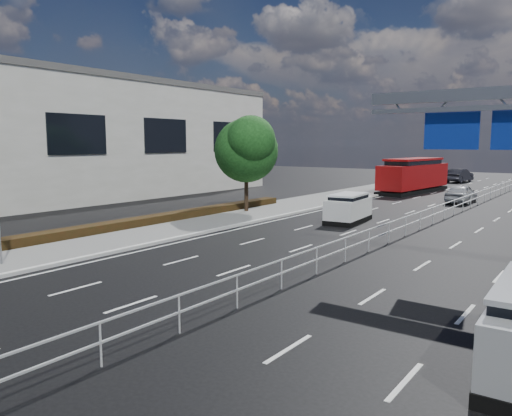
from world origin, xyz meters
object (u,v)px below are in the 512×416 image
Objects in this scene: white_minivan at (348,208)px; near_car_silver at (461,194)px; red_bus at (414,175)px; near_car_dark at (459,176)px.

white_minivan is 0.94× the size of near_car_silver.
near_car_silver is (6.15, -6.61, -0.99)m from red_bus.
white_minivan is 21.50m from red_bus.
near_car_dark is at bearing 93.67° from red_bus.
red_bus is 2.55× the size of near_car_silver.
red_bus is at bearing 95.37° from near_car_dark.
white_minivan is 37.46m from near_car_dark.
red_bus is 16.14m from near_car_dark.
red_bus is at bearing -47.32° from near_car_silver.
near_car_dark is (0.42, 16.11, -0.92)m from red_bus.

